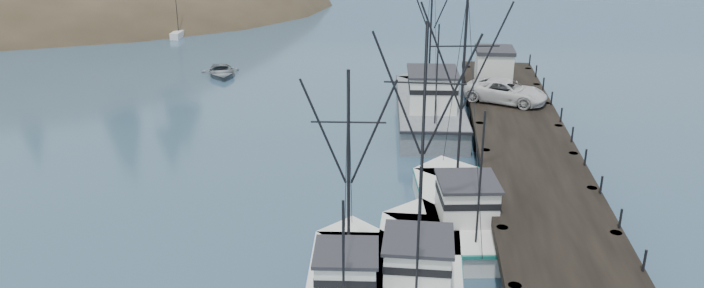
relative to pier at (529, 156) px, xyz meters
name	(u,v)px	position (x,y,z in m)	size (l,w,h in m)	color
pier	(529,156)	(0.00, 0.00, 0.00)	(6.00, 44.00, 2.00)	black
moored_sailboats	(121,25)	(-44.45, 43.17, -1.36)	(17.60, 16.47, 6.35)	silver
trawler_near	(418,268)	(-6.51, -12.13, -0.87)	(4.12, 12.13, 12.21)	silver
trawler_mid	(348,284)	(-9.52, -13.74, -0.87)	(4.11, 10.55, 10.53)	silver
trawler_far	(459,209)	(-4.37, -5.92, -0.87)	(5.32, 12.46, 12.51)	silver
work_vessel	(429,106)	(-5.96, 10.74, -0.46)	(5.64, 16.29, 13.51)	slate
pier_shed	(494,65)	(-0.86, 15.24, 1.73)	(3.00, 3.20, 2.80)	silver
pickup_truck	(506,91)	(-0.42, 9.88, 1.14)	(2.75, 5.97, 1.66)	silver
motorboat	(222,76)	(-25.47, 22.04, -1.69)	(3.69, 5.17, 1.07)	slate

